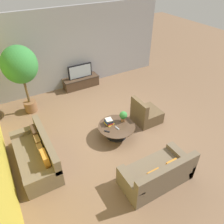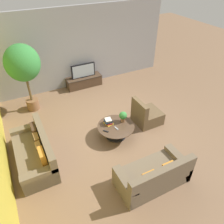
# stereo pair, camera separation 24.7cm
# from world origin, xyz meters

# --- Properties ---
(ground_plane) EXTENTS (24.00, 24.00, 0.00)m
(ground_plane) POSITION_xyz_m (0.00, 0.00, 0.00)
(ground_plane) COLOR brown
(back_wall_stone) EXTENTS (7.40, 0.12, 3.00)m
(back_wall_stone) POSITION_xyz_m (0.00, 3.26, 1.50)
(back_wall_stone) COLOR #939399
(back_wall_stone) RESTS_ON ground
(media_console) EXTENTS (1.43, 0.50, 0.42)m
(media_console) POSITION_xyz_m (0.05, 2.94, 0.22)
(media_console) COLOR #473323
(media_console) RESTS_ON ground
(television) EXTENTS (0.96, 0.13, 0.54)m
(television) POSITION_xyz_m (0.05, 2.94, 0.69)
(television) COLOR black
(television) RESTS_ON media_console
(coffee_table) EXTENTS (1.08, 1.08, 0.39)m
(coffee_table) POSITION_xyz_m (-0.22, -0.33, 0.28)
(coffee_table) COLOR black
(coffee_table) RESTS_ON ground
(couch_by_wall) EXTENTS (0.84, 1.94, 0.84)m
(couch_by_wall) POSITION_xyz_m (-2.52, -0.24, 0.29)
(couch_by_wall) COLOR brown
(couch_by_wall) RESTS_ON ground
(couch_near_entry) EXTENTS (1.69, 0.84, 0.84)m
(couch_near_entry) POSITION_xyz_m (-0.22, -2.19, 0.28)
(couch_near_entry) COLOR brown
(couch_near_entry) RESTS_ON ground
(armchair_wicker) EXTENTS (0.80, 0.76, 0.86)m
(armchair_wicker) POSITION_xyz_m (0.95, -0.19, 0.27)
(armchair_wicker) COLOR brown
(armchair_wicker) RESTS_ON ground
(potted_palm_tall) EXTENTS (1.08, 1.08, 2.30)m
(potted_palm_tall) POSITION_xyz_m (-2.13, 2.24, 1.65)
(potted_palm_tall) COLOR brown
(potted_palm_tall) RESTS_ON ground
(potted_plant_tabletop) EXTENTS (0.23, 0.23, 0.34)m
(potted_plant_tabletop) POSITION_xyz_m (0.06, -0.24, 0.58)
(potted_plant_tabletop) COLOR brown
(potted_plant_tabletop) RESTS_ON coffee_table
(book_stack) EXTENTS (0.26, 0.30, 0.17)m
(book_stack) POSITION_xyz_m (-0.37, -0.13, 0.47)
(book_stack) COLOR gold
(book_stack) RESTS_ON coffee_table
(remote_black) EXTENTS (0.13, 0.15, 0.02)m
(remote_black) POSITION_xyz_m (-0.59, -0.42, 0.40)
(remote_black) COLOR black
(remote_black) RESTS_ON coffee_table
(remote_silver) EXTENTS (0.07, 0.16, 0.02)m
(remote_silver) POSITION_xyz_m (-0.26, -0.44, 0.40)
(remote_silver) COLOR gray
(remote_silver) RESTS_ON coffee_table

